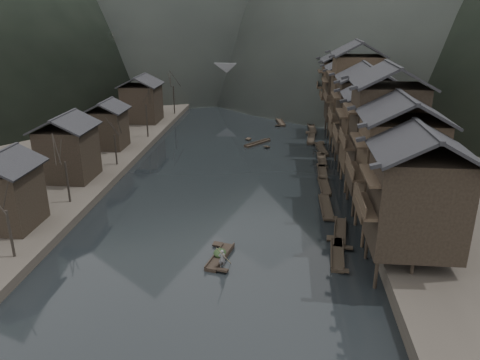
# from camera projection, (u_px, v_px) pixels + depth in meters

# --- Properties ---
(water) EXTENTS (300.00, 300.00, 0.00)m
(water) POSITION_uv_depth(u_px,v_px,m) (219.00, 225.00, 49.10)
(water) COLOR black
(water) RESTS_ON ground
(right_bank) EXTENTS (40.00, 200.00, 1.80)m
(right_bank) POSITION_uv_depth(u_px,v_px,m) (445.00, 131.00, 83.04)
(right_bank) COLOR #2D2823
(right_bank) RESTS_ON ground
(left_bank) EXTENTS (40.00, 200.00, 1.20)m
(left_bank) POSITION_uv_depth(u_px,v_px,m) (66.00, 124.00, 89.33)
(left_bank) COLOR #2D2823
(left_bank) RESTS_ON ground
(stilt_houses) EXTENTS (9.00, 67.60, 17.06)m
(stilt_houses) POSITION_uv_depth(u_px,v_px,m) (366.00, 106.00, 62.41)
(stilt_houses) COLOR black
(stilt_houses) RESTS_ON ground
(left_houses) EXTENTS (8.10, 53.20, 8.73)m
(left_houses) POSITION_uv_depth(u_px,v_px,m) (97.00, 124.00, 67.72)
(left_houses) COLOR black
(left_houses) RESTS_ON left_bank
(bare_trees) EXTENTS (3.99, 62.66, 7.97)m
(bare_trees) POSITION_uv_depth(u_px,v_px,m) (128.00, 113.00, 70.37)
(bare_trees) COLOR black
(bare_trees) RESTS_ON left_bank
(moored_sampans) EXTENTS (3.09, 67.13, 0.47)m
(moored_sampans) POSITION_uv_depth(u_px,v_px,m) (319.00, 158.00, 70.43)
(moored_sampans) COLOR black
(moored_sampans) RESTS_ON water
(midriver_boats) EXTENTS (6.90, 21.43, 0.45)m
(midriver_boats) POSITION_uv_depth(u_px,v_px,m) (270.00, 131.00, 85.34)
(midriver_boats) COLOR black
(midriver_boats) RESTS_ON water
(stone_bridge) EXTENTS (40.00, 6.00, 9.00)m
(stone_bridge) POSITION_uv_depth(u_px,v_px,m) (259.00, 78.00, 114.54)
(stone_bridge) COLOR #4C4C4F
(stone_bridge) RESTS_ON ground
(hero_sampan) EXTENTS (2.20, 5.41, 0.44)m
(hero_sampan) POSITION_uv_depth(u_px,v_px,m) (220.00, 257.00, 42.50)
(hero_sampan) COLOR black
(hero_sampan) RESTS_ON water
(cargo_heap) EXTENTS (1.18, 1.54, 0.71)m
(cargo_heap) POSITION_uv_depth(u_px,v_px,m) (220.00, 250.00, 42.52)
(cargo_heap) COLOR black
(cargo_heap) RESTS_ON hero_sampan
(boatman) EXTENTS (0.65, 0.43, 1.73)m
(boatman) POSITION_uv_depth(u_px,v_px,m) (222.00, 256.00, 40.38)
(boatman) COLOR #575659
(boatman) RESTS_ON hero_sampan
(bamboo_pole) EXTENTS (1.03, 2.46, 2.92)m
(bamboo_pole) POSITION_uv_depth(u_px,v_px,m) (224.00, 232.00, 39.55)
(bamboo_pole) COLOR #8C7A51
(bamboo_pole) RESTS_ON boatman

